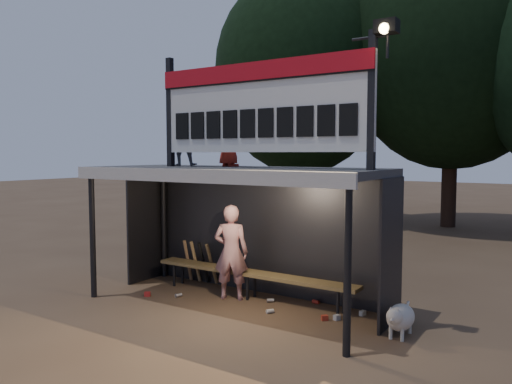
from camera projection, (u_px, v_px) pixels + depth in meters
ground at (233, 306)px, 8.33m from camera, size 80.00×80.00×0.00m
player at (231, 252)px, 8.70m from camera, size 0.71×0.60×1.67m
child_a at (183, 136)px, 9.00m from camera, size 0.66×0.61×1.09m
child_b at (229, 138)px, 8.76m from camera, size 0.57×0.46×1.00m
dugout_shelter at (241, 195)px, 8.40m from camera, size 5.10×2.08×2.32m
scoreboard_assembly at (261, 104)px, 7.77m from camera, size 4.10×0.27×1.99m
bench at (251, 274)px, 8.76m from camera, size 4.00×0.35×0.48m
tree_left at (302, 73)px, 18.44m from camera, size 6.46×6.46×9.27m
tree_mid at (453, 47)px, 16.94m from camera, size 7.22×7.22×10.36m
dog at (400, 317)px, 6.92m from camera, size 0.36×0.81×0.49m
bats at (200, 262)px, 9.74m from camera, size 0.68×0.35×0.84m
litter at (273, 306)px, 8.22m from camera, size 3.73×1.33×0.08m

